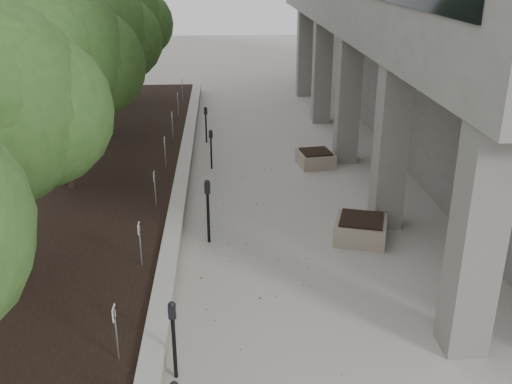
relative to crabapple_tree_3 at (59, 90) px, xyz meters
name	(u,v)px	position (x,y,z in m)	size (l,w,h in m)	color
retaining_wall	(183,178)	(2.97, 1.00, -2.87)	(0.39, 26.00, 0.50)	tan
planting_bed	(56,182)	(-0.70, 1.00, -2.92)	(7.00, 26.00, 0.40)	black
crabapple_tree_3	(59,90)	(0.00, 0.00, 0.00)	(4.60, 4.00, 5.44)	#2B511F
crabapple_tree_4	(97,59)	(0.00, 5.00, 0.00)	(4.60, 4.00, 5.44)	#2B511F
crabapple_tree_5	(120,39)	(0.00, 10.00, 0.00)	(4.60, 4.00, 5.44)	#2B511F
parking_sign_2	(116,333)	(2.45, -7.50, -2.24)	(0.04, 0.22, 0.96)	black
parking_sign_3	(140,245)	(2.45, -4.50, -2.24)	(0.04, 0.22, 0.96)	black
parking_sign_4	(155,190)	(2.45, -1.50, -2.24)	(0.04, 0.22, 0.96)	black
parking_sign_5	(165,153)	(2.45, 1.50, -2.24)	(0.04, 0.22, 0.96)	black
parking_sign_6	(173,126)	(2.45, 4.50, -2.24)	(0.04, 0.22, 0.96)	black
parking_sign_7	(178,105)	(2.45, 7.50, -2.24)	(0.04, 0.22, 0.96)	black
parking_sign_8	(182,89)	(2.45, 10.50, -2.24)	(0.04, 0.22, 0.96)	black
parking_meter_2	(174,340)	(3.33, -7.50, -2.41)	(0.14, 0.10, 1.42)	black
parking_meter_3	(208,211)	(3.79, -2.72, -2.33)	(0.16, 0.11, 1.58)	black
parking_meter_4	(211,149)	(3.80, 2.46, -2.47)	(0.13, 0.09, 1.29)	black
parking_meter_5	(206,125)	(3.58, 5.34, -2.45)	(0.13, 0.09, 1.33)	black
planter_front	(361,229)	(7.41, -2.79, -2.84)	(1.19, 1.19, 0.55)	tan
planter_back	(315,158)	(7.16, 2.56, -2.87)	(1.08, 1.08, 0.50)	tan
berry_scatter	(248,246)	(4.70, -3.00, -3.11)	(3.30, 14.10, 0.02)	maroon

